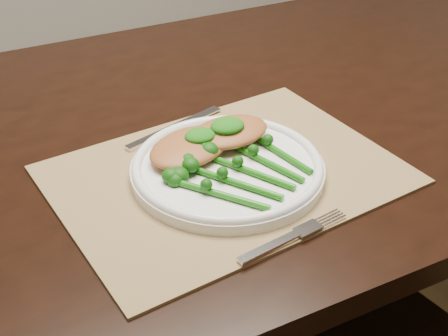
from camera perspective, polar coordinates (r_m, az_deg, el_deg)
name	(u,v)px	position (r m, az deg, el deg)	size (l,w,h in m)	color
dining_table	(221,275)	(1.29, -0.25, -9.79)	(1.64, 0.97, 0.75)	black
placemat	(226,174)	(0.91, 0.22, -0.60)	(0.49, 0.36, 0.00)	olive
dinner_plate	(227,167)	(0.90, 0.32, 0.07)	(0.28, 0.28, 0.03)	white
knife	(166,131)	(1.01, -5.34, 3.35)	(0.19, 0.08, 0.01)	silver
fork	(300,233)	(0.80, 6.94, -5.89)	(0.17, 0.05, 0.01)	silver
chicken_fillet_left	(190,147)	(0.92, -3.17, 1.93)	(0.14, 0.09, 0.03)	#AA6431
chicken_fillet_right	(229,132)	(0.95, 0.49, 3.33)	(0.13, 0.09, 0.03)	#AA6431
pesto_dollop_left	(200,136)	(0.92, -2.21, 2.97)	(0.05, 0.04, 0.02)	#0F4F0B
pesto_dollop_right	(227,126)	(0.93, 0.31, 3.88)	(0.05, 0.04, 0.02)	#0F4F0B
broccolini_bundle	(250,172)	(0.88, 2.43, -0.33)	(0.23, 0.23, 0.04)	#145A0B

